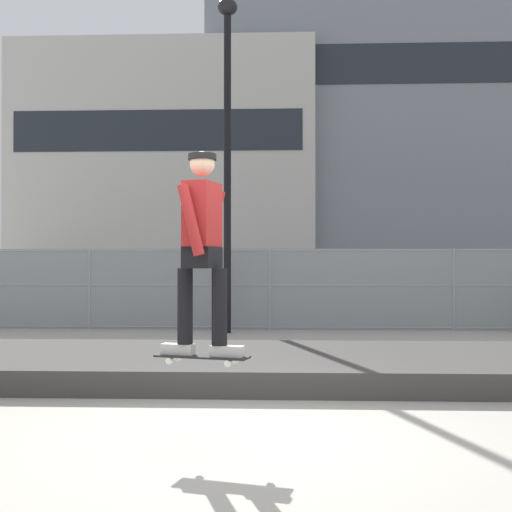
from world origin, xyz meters
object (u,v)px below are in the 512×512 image
(skateboard, at_px, (202,357))
(parked_car_near, at_px, (139,288))
(parked_car_mid, at_px, (379,288))
(skater, at_px, (202,240))
(street_lamp, at_px, (227,127))

(skateboard, bearing_deg, parked_car_near, 104.65)
(parked_car_near, bearing_deg, parked_car_mid, 0.03)
(skater, bearing_deg, parked_car_near, 104.65)
(skater, xyz_separation_m, parked_car_mid, (3.26, 12.71, -0.87))
(street_lamp, xyz_separation_m, parked_car_near, (-2.77, 3.78, -3.67))
(skateboard, distance_m, street_lamp, 9.72)
(parked_car_near, bearing_deg, skateboard, -75.35)
(skater, bearing_deg, skateboard, 7.13)
(street_lamp, bearing_deg, skater, -86.45)
(skater, xyz_separation_m, parked_car_near, (-3.32, 12.71, -0.87))
(skater, distance_m, street_lamp, 9.38)
(skateboard, distance_m, parked_car_mid, 13.13)
(parked_car_mid, bearing_deg, skater, -104.40)
(street_lamp, height_order, parked_car_near, street_lamp)
(skater, xyz_separation_m, street_lamp, (-0.55, 8.93, 2.80))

